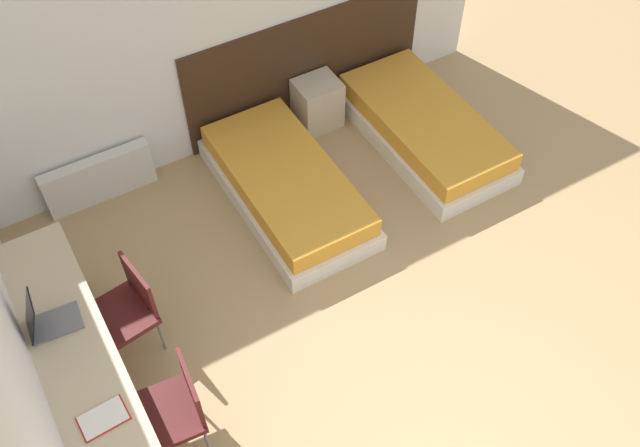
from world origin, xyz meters
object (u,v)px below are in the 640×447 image
bed_near_door (424,128)px  laptop (47,321)px  chair_near_laptop (125,308)px  chair_near_notebook (173,408)px  bed_near_window (287,186)px  nightstand (317,103)px

bed_near_door → laptop: bearing=-168.0°
chair_near_laptop → chair_near_notebook: bearing=-98.3°
chair_near_notebook → chair_near_laptop: bearing=95.6°
bed_near_window → laptop: bearing=-160.3°
bed_near_door → chair_near_notebook: size_ratio=2.28×
bed_near_window → laptop: (-2.25, -0.81, 0.67)m
chair_near_laptop → laptop: size_ratio=2.27×
nightstand → chair_near_notebook: bearing=-136.5°
nightstand → chair_near_notebook: 3.47m
bed_near_door → laptop: (-3.78, -0.81, 0.67)m
chair_near_laptop → bed_near_window: bearing=13.7°
bed_near_window → nightstand: nightstand is taller
laptop → chair_near_laptop: bearing=15.7°
bed_near_door → nightstand: (-0.77, 0.76, 0.08)m
chair_near_notebook → laptop: (-0.51, 0.81, 0.38)m
bed_near_window → bed_near_door: 1.53m
chair_near_notebook → bed_near_window: bearing=48.4°
bed_near_window → bed_near_door: size_ratio=1.00×
bed_near_door → chair_near_laptop: (-3.28, -0.71, 0.29)m
bed_near_door → chair_near_notebook: 3.67m
nightstand → chair_near_laptop: bearing=-149.7°
bed_near_door → nightstand: size_ratio=3.65×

